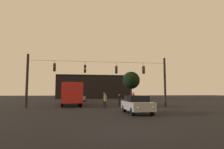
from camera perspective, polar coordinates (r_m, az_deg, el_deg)
ground_plane at (r=33.55m, az=-5.34°, el=-8.38°), size 168.00×168.00×0.00m
overhead_signal_span at (r=23.39m, az=-3.56°, el=-0.92°), size 17.08×0.44×6.23m
city_bus at (r=28.29m, az=-12.25°, el=-5.07°), size 3.52×11.19×3.00m
car_near_right at (r=16.59m, az=7.38°, el=-8.70°), size 1.81×4.34×1.52m
car_far_left at (r=39.39m, az=-9.32°, el=-6.73°), size 2.11×4.44×1.52m
pedestrian_crossing_left at (r=25.02m, az=2.15°, el=-7.44°), size 0.25×0.36×1.55m
pedestrian_crossing_center at (r=25.67m, az=6.35°, el=-7.02°), size 0.27×0.38×1.79m
pedestrian_crossing_right at (r=21.72m, az=-2.01°, el=-7.71°), size 0.26×0.38×1.58m
pedestrian_near_bus at (r=23.53m, az=-2.36°, el=-7.25°), size 0.28×0.39×1.76m
corner_building at (r=59.02m, az=-5.51°, el=-3.75°), size 21.59×8.41×6.87m
tree_left_silhouette at (r=46.14m, az=5.72°, el=-1.74°), size 4.16×4.16×6.78m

